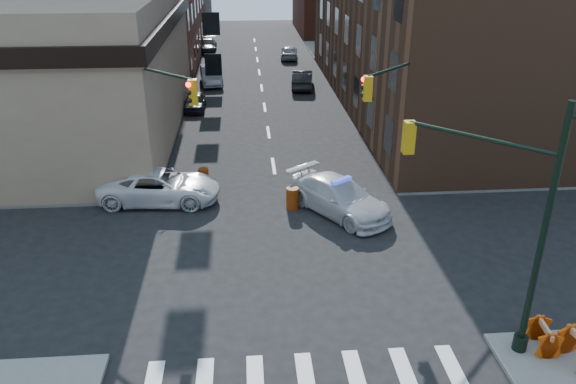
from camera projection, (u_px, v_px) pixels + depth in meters
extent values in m
plane|color=black|center=(287.00, 257.00, 22.90)|extent=(140.00, 140.00, 0.00)
cube|color=gray|center=(6.00, 79.00, 50.85)|extent=(34.00, 54.50, 0.15)
cube|color=gray|center=(497.00, 70.00, 54.21)|extent=(34.00, 54.50, 0.15)
cube|color=#523321|center=(439.00, 9.00, 41.31)|extent=(14.00, 34.00, 14.00)
cylinder|color=black|center=(543.00, 238.00, 15.96)|extent=(0.20, 0.20, 8.00)
cylinder|color=black|center=(520.00, 342.00, 17.52)|extent=(0.44, 0.44, 0.50)
cylinder|color=black|center=(479.00, 138.00, 16.24)|extent=(3.27, 3.27, 0.12)
cube|color=#BF8C0C|center=(409.00, 137.00, 17.77)|extent=(0.35, 0.35, 1.05)
sphere|color=#FF0C05|center=(413.00, 125.00, 17.78)|extent=(0.22, 0.22, 0.22)
sphere|color=black|center=(412.00, 135.00, 17.92)|extent=(0.22, 0.22, 0.22)
sphere|color=black|center=(411.00, 145.00, 18.05)|extent=(0.22, 0.22, 0.22)
cylinder|color=black|center=(133.00, 118.00, 26.38)|extent=(0.20, 0.20, 8.00)
cylinder|color=black|center=(142.00, 190.00, 27.94)|extent=(0.44, 0.44, 0.50)
cylinder|color=black|center=(158.00, 72.00, 24.01)|extent=(3.27, 3.27, 0.12)
cube|color=#BF8C0C|center=(193.00, 92.00, 22.89)|extent=(0.35, 0.35, 1.05)
sphere|color=#FF0C05|center=(188.00, 85.00, 22.59)|extent=(0.22, 0.22, 0.22)
sphere|color=black|center=(189.00, 93.00, 22.73)|extent=(0.22, 0.22, 0.22)
sphere|color=black|center=(189.00, 101.00, 22.87)|extent=(0.22, 0.22, 0.22)
cylinder|color=black|center=(416.00, 111.00, 27.37)|extent=(0.20, 0.20, 8.00)
cylinder|color=black|center=(409.00, 182.00, 28.94)|extent=(0.44, 0.44, 0.50)
cylinder|color=black|center=(396.00, 68.00, 24.77)|extent=(3.27, 3.27, 0.12)
cube|color=#BF8C0C|center=(368.00, 88.00, 23.42)|extent=(0.35, 0.35, 1.05)
sphere|color=#FF0C05|center=(364.00, 79.00, 23.40)|extent=(0.22, 0.22, 0.22)
sphere|color=black|center=(363.00, 87.00, 23.54)|extent=(0.22, 0.22, 0.22)
sphere|color=black|center=(363.00, 95.00, 23.68)|extent=(0.22, 0.22, 0.22)
cylinder|color=black|center=(353.00, 75.00, 46.39)|extent=(0.24, 0.24, 2.60)
sphere|color=#995916|center=(354.00, 50.00, 45.54)|extent=(3.00, 3.00, 3.00)
cylinder|color=black|center=(337.00, 56.00, 53.64)|extent=(0.24, 0.24, 2.60)
sphere|color=#995916|center=(338.00, 34.00, 52.78)|extent=(3.00, 3.00, 3.00)
imported|color=silver|center=(339.00, 197.00, 26.28)|extent=(5.07, 5.92, 1.63)
imported|color=silver|center=(160.00, 186.00, 27.39)|extent=(6.02, 3.15, 1.62)
imported|color=black|center=(195.00, 102.00, 41.93)|extent=(1.52, 3.75, 1.28)
imported|color=gray|center=(211.00, 75.00, 49.15)|extent=(2.28, 4.97, 1.58)
imported|color=black|center=(207.00, 45.00, 62.85)|extent=(2.04, 4.96, 1.44)
imported|color=black|center=(302.00, 79.00, 47.90)|extent=(2.27, 4.90, 1.55)
imported|color=#919499|center=(289.00, 52.00, 59.25)|extent=(2.11, 4.41, 1.45)
imported|color=black|center=(133.00, 179.00, 27.76)|extent=(0.73, 0.61, 1.70)
imported|color=black|center=(25.00, 174.00, 28.35)|extent=(0.97, 0.84, 1.71)
imported|color=black|center=(73.00, 157.00, 30.03)|extent=(1.23, 0.64, 2.01)
cylinder|color=red|center=(293.00, 198.00, 26.79)|extent=(0.77, 0.77, 1.07)
cylinder|color=#F05C0B|center=(204.00, 177.00, 29.28)|extent=(0.69, 0.69, 0.95)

